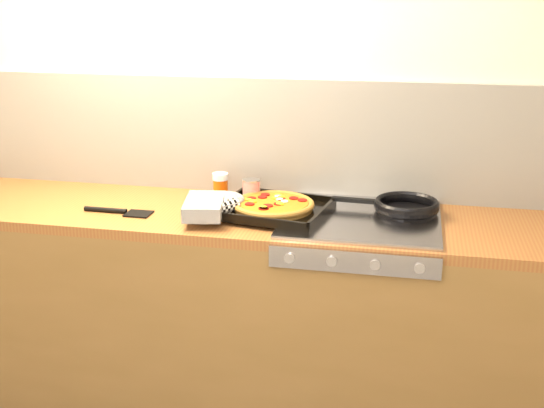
% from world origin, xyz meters
% --- Properties ---
extents(room_shell, '(3.20, 3.20, 3.20)m').
position_xyz_m(room_shell, '(0.00, 1.39, 1.15)').
color(room_shell, white).
rests_on(room_shell, ground).
extents(counter_run, '(3.20, 0.62, 0.90)m').
position_xyz_m(counter_run, '(0.00, 1.10, 0.45)').
color(counter_run, brown).
rests_on(counter_run, ground).
extents(stovetop, '(0.60, 0.56, 0.02)m').
position_xyz_m(stovetop, '(0.45, 1.10, 0.91)').
color(stovetop, '#9D9CA2').
rests_on(stovetop, counter_run).
extents(pizza_on_tray, '(0.58, 0.46, 0.07)m').
position_xyz_m(pizza_on_tray, '(0.04, 1.06, 0.94)').
color(pizza_on_tray, black).
rests_on(pizza_on_tray, stovetop).
extents(frying_pan, '(0.43, 0.27, 0.04)m').
position_xyz_m(frying_pan, '(0.61, 1.19, 0.94)').
color(frying_pan, black).
rests_on(frying_pan, stovetop).
extents(tomato_can, '(0.09, 0.09, 0.11)m').
position_xyz_m(tomato_can, '(-0.02, 1.22, 0.95)').
color(tomato_can, maroon).
rests_on(tomato_can, counter_run).
extents(juice_glass, '(0.08, 0.08, 0.11)m').
position_xyz_m(juice_glass, '(-0.16, 1.27, 0.96)').
color(juice_glass, '#C94B0B').
rests_on(juice_glass, counter_run).
extents(wooden_spoon, '(0.30, 0.07, 0.02)m').
position_xyz_m(wooden_spoon, '(0.17, 1.28, 0.91)').
color(wooden_spoon, '#AD7549').
rests_on(wooden_spoon, counter_run).
extents(black_spatula, '(0.28, 0.09, 0.02)m').
position_xyz_m(black_spatula, '(-0.51, 0.99, 0.91)').
color(black_spatula, black).
rests_on(black_spatula, counter_run).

